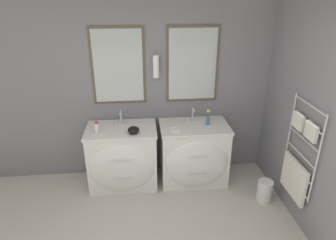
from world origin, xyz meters
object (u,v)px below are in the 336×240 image
(flower_vase, at_px, (208,118))
(amenity_bowl, at_px, (133,130))
(vanity_right, at_px, (194,154))
(vanity_left, at_px, (123,157))
(toiletry_bottle, at_px, (97,128))
(waste_bin, at_px, (265,190))

(flower_vase, bearing_deg, amenity_bowl, -170.30)
(flower_vase, bearing_deg, vanity_right, -164.83)
(vanity_left, bearing_deg, amenity_bowl, -35.82)
(toiletry_bottle, distance_m, waste_bin, 2.31)
(toiletry_bottle, xyz_separation_m, flower_vase, (1.46, 0.11, 0.02))
(waste_bin, bearing_deg, toiletry_bottle, 167.53)
(waste_bin, bearing_deg, vanity_left, 163.86)
(vanity_right, xyz_separation_m, amenity_bowl, (-0.82, -0.12, 0.46))
(toiletry_bottle, relative_size, amenity_bowl, 1.02)
(toiletry_bottle, bearing_deg, flower_vase, 4.29)
(flower_vase, bearing_deg, vanity_left, -177.56)
(flower_vase, distance_m, waste_bin, 1.19)
(amenity_bowl, height_order, waste_bin, amenity_bowl)
(vanity_right, height_order, toiletry_bottle, toiletry_bottle)
(vanity_right, height_order, waste_bin, vanity_right)
(toiletry_bottle, distance_m, flower_vase, 1.47)
(waste_bin, bearing_deg, vanity_right, 147.97)
(vanity_left, xyz_separation_m, waste_bin, (1.83, -0.53, -0.29))
(vanity_left, height_order, vanity_right, same)
(vanity_right, xyz_separation_m, waste_bin, (0.85, -0.53, -0.29))
(flower_vase, xyz_separation_m, waste_bin, (0.66, -0.58, -0.80))
(toiletry_bottle, distance_m, amenity_bowl, 0.47)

